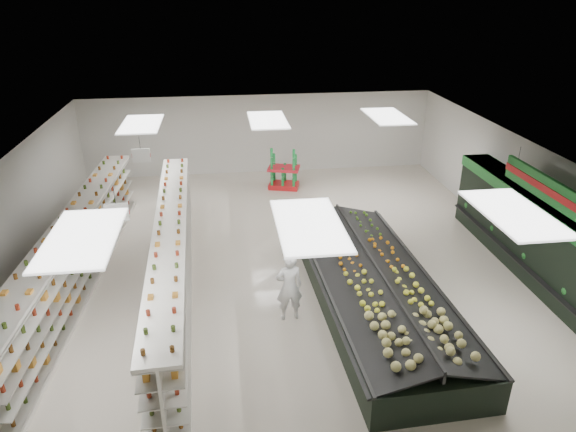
{
  "coord_description": "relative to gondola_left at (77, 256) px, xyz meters",
  "views": [
    {
      "loc": [
        -1.49,
        -12.35,
        7.18
      ],
      "look_at": [
        0.2,
        0.46,
        1.32
      ],
      "focal_mm": 32.0,
      "sensor_mm": 36.0,
      "label": 1
    }
  ],
  "objects": [
    {
      "name": "wall_right",
      "position": [
        12.34,
        0.23,
        0.76
      ],
      "size": [
        0.02,
        16.0,
        3.2
      ],
      "primitive_type": "cube",
      "color": "silver",
      "rests_on": "floor"
    },
    {
      "name": "hortifruti_banner",
      "position": [
        11.59,
        -1.27,
        1.81
      ],
      "size": [
        0.12,
        3.2,
        0.95
      ],
      "color": "#1F772C",
      "rests_on": "ceiling"
    },
    {
      "name": "produce_wall_case",
      "position": [
        11.88,
        -1.27,
        0.4
      ],
      "size": [
        0.93,
        8.0,
        2.2
      ],
      "color": "black",
      "rests_on": "floor"
    },
    {
      "name": "shopper_background",
      "position": [
        2.34,
        2.68,
        0.01
      ],
      "size": [
        0.6,
        0.88,
        1.71
      ],
      "primitive_type": "imported",
      "rotation": [
        0.0,
        0.0,
        1.47
      ],
      "color": "tan",
      "rests_on": "floor"
    },
    {
      "name": "soda_endcap",
      "position": [
        6.11,
        6.24,
        -0.12
      ],
      "size": [
        1.33,
        1.07,
        1.49
      ],
      "rotation": [
        0.0,
        0.0,
        -0.27
      ],
      "color": "red",
      "rests_on": "floor"
    },
    {
      "name": "ceiling",
      "position": [
        5.34,
        0.23,
        2.36
      ],
      "size": [
        14.0,
        16.0,
        0.02
      ],
      "primitive_type": "cube",
      "color": "white",
      "rests_on": "wall_back"
    },
    {
      "name": "gondola_center",
      "position": [
        2.46,
        -0.49,
        -0.01
      ],
      "size": [
        1.19,
        10.48,
        1.81
      ],
      "rotation": [
        0.0,
        0.0,
        0.04
      ],
      "color": "white",
      "rests_on": "floor"
    },
    {
      "name": "produce_island",
      "position": [
        7.3,
        -1.94,
        -0.33
      ],
      "size": [
        2.99,
        7.64,
        1.13
      ],
      "rotation": [
        0.0,
        0.0,
        0.03
      ],
      "color": "black",
      "rests_on": "floor"
    },
    {
      "name": "aisle_sign_near",
      "position": [
        1.54,
        -1.77,
        1.91
      ],
      "size": [
        0.52,
        0.06,
        0.75
      ],
      "color": "white",
      "rests_on": "ceiling"
    },
    {
      "name": "wall_left",
      "position": [
        -1.66,
        0.23,
        0.76
      ],
      "size": [
        0.02,
        16.0,
        3.2
      ],
      "primitive_type": "cube",
      "color": "silver",
      "rests_on": "floor"
    },
    {
      "name": "shopper_main",
      "position": [
        5.19,
        -2.18,
        0.01
      ],
      "size": [
        0.66,
        0.46,
        1.71
      ],
      "primitive_type": "imported",
      "rotation": [
        0.0,
        0.0,
        3.23
      ],
      "color": "white",
      "rests_on": "floor"
    },
    {
      "name": "floor",
      "position": [
        5.34,
        0.23,
        -0.84
      ],
      "size": [
        16.0,
        16.0,
        0.0
      ],
      "primitive_type": "plane",
      "color": "beige",
      "rests_on": "ground"
    },
    {
      "name": "gondola_left",
      "position": [
        0.0,
        0.0,
        0.0
      ],
      "size": [
        1.31,
        10.61,
        1.83
      ],
      "rotation": [
        0.0,
        0.0,
        -0.05
      ],
      "color": "white",
      "rests_on": "floor"
    },
    {
      "name": "wall_back",
      "position": [
        5.34,
        8.23,
        0.76
      ],
      "size": [
        14.0,
        0.02,
        3.2
      ],
      "primitive_type": "cube",
      "color": "silver",
      "rests_on": "floor"
    },
    {
      "name": "aisle_sign_far",
      "position": [
        1.54,
        2.23,
        1.91
      ],
      "size": [
        0.52,
        0.06,
        0.75
      ],
      "color": "white",
      "rests_on": "ceiling"
    }
  ]
}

